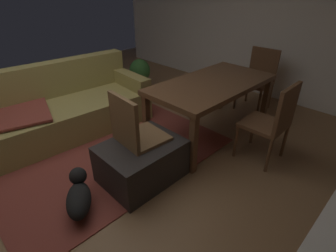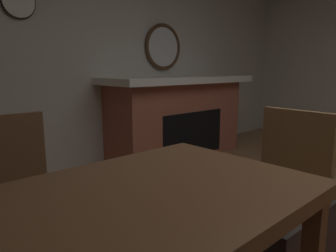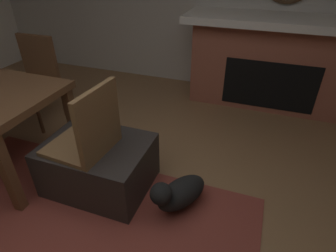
{
  "view_description": "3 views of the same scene",
  "coord_description": "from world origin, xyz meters",
  "views": [
    {
      "loc": [
        -0.91,
        -2.34,
        1.82
      ],
      "look_at": [
        0.63,
        -0.78,
        0.58
      ],
      "focal_mm": 27.52,
      "sensor_mm": 36.0,
      "label": 1
    },
    {
      "loc": [
        2.04,
        0.24,
        1.17
      ],
      "look_at": [
        0.74,
        -1.17,
        0.81
      ],
      "focal_mm": 33.64,
      "sensor_mm": 36.0,
      "label": 2
    },
    {
      "loc": [
        -0.72,
        0.78,
        1.67
      ],
      "look_at": [
        -0.15,
        -0.79,
        0.61
      ],
      "focal_mm": 29.62,
      "sensor_mm": 36.0,
      "label": 3
    }
  ],
  "objects": [
    {
      "name": "ottoman_coffee_table",
      "position": [
        0.39,
        -0.65,
        0.21
      ],
      "size": [
        0.8,
        0.61,
        0.42
      ],
      "primitive_type": "cube",
      "color": "#2D2826",
      "rests_on": "ground"
    },
    {
      "name": "small_dog",
      "position": [
        -0.3,
        -0.61,
        0.17
      ],
      "size": [
        0.4,
        0.48,
        0.3
      ],
      "color": "black",
      "rests_on": "ground"
    },
    {
      "name": "round_wall_mirror",
      "position": [
        -0.82,
        -2.96,
        1.44
      ],
      "size": [
        0.61,
        0.05,
        0.61
      ],
      "color": "#4C331E"
    },
    {
      "name": "tv_remote",
      "position": [
        0.51,
        -0.67,
        0.43
      ],
      "size": [
        0.08,
        0.17,
        0.02
      ],
      "primitive_type": "cube",
      "rotation": [
        0.0,
        0.0,
        -0.2
      ],
      "color": "black",
      "rests_on": "ottoman_coffee_table"
    },
    {
      "name": "dining_table",
      "position": [
        1.6,
        -0.58,
        0.66
      ],
      "size": [
        1.67,
        0.86,
        0.74
      ],
      "color": "brown",
      "rests_on": "ground"
    },
    {
      "name": "dining_chair_west",
      "position": [
        0.38,
        -0.58,
        0.52
      ],
      "size": [
        0.47,
        0.47,
        0.93
      ],
      "color": "brown",
      "rests_on": "ground"
    },
    {
      "name": "wall_clock",
      "position": [
        0.98,
        -2.96,
        1.78
      ],
      "size": [
        0.32,
        0.03,
        0.32
      ],
      "color": "silver"
    },
    {
      "name": "wall_back_fireplace_side",
      "position": [
        0.0,
        -3.05,
        1.34
      ],
      "size": [
        7.34,
        0.12,
        2.68
      ],
      "primitive_type": "cube",
      "color": "beige",
      "rests_on": "ground"
    },
    {
      "name": "fireplace",
      "position": [
        -0.82,
        -2.68,
        0.54
      ],
      "size": [
        2.12,
        0.76,
        1.06
      ],
      "color": "#9E5642",
      "rests_on": "ground"
    },
    {
      "name": "dining_chair_south",
      "position": [
        1.6,
        -1.41,
        0.52
      ],
      "size": [
        0.45,
        0.45,
        0.93
      ],
      "color": "brown",
      "rests_on": "ground"
    }
  ]
}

